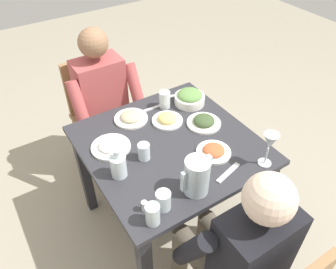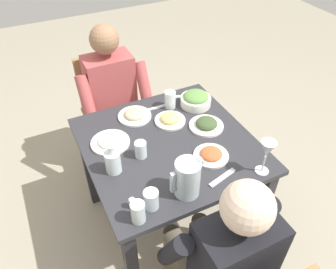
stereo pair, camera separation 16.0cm
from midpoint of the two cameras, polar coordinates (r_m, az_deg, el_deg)
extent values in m
plane|color=#9E937F|center=(2.38, -1.75, -14.66)|extent=(8.00, 8.00, 0.00)
cube|color=#2D2D33|center=(1.84, -2.20, -1.87)|extent=(0.91, 0.91, 0.03)
cube|color=#232328|center=(2.49, 1.20, 0.58)|extent=(0.06, 0.06, 0.70)
cube|color=#232328|center=(2.27, -16.10, -6.50)|extent=(0.06, 0.06, 0.70)
cube|color=#232328|center=(2.08, 13.75, -11.56)|extent=(0.06, 0.06, 0.70)
cube|color=#997047|center=(2.83, -10.30, 1.78)|extent=(0.04, 0.04, 0.41)
cube|color=#997047|center=(2.77, -16.67, -0.65)|extent=(0.04, 0.04, 0.41)
cube|color=#997047|center=(2.59, -7.18, -2.19)|extent=(0.04, 0.04, 0.41)
cube|color=#997047|center=(2.52, -14.09, -4.98)|extent=(0.04, 0.04, 0.41)
cube|color=#997047|center=(2.53, -12.76, 2.28)|extent=(0.40, 0.40, 0.03)
cube|color=#997047|center=(2.55, -15.05, 8.31)|extent=(0.38, 0.04, 0.42)
cube|color=#997047|center=(2.01, 10.30, -21.35)|extent=(0.04, 0.04, 0.41)
cube|color=#B24C4C|center=(2.36, -13.40, 6.90)|extent=(0.32, 0.20, 0.50)
sphere|color=#936B4C|center=(2.18, -14.93, 14.98)|extent=(0.19, 0.19, 0.19)
cylinder|color=#665B4C|center=(2.40, -8.83, -0.09)|extent=(0.11, 0.38, 0.11)
cylinder|color=#665B4C|center=(2.40, -6.40, -6.01)|extent=(0.10, 0.10, 0.44)
cylinder|color=#B24C4C|center=(2.29, -7.55, 7.41)|extent=(0.08, 0.23, 0.37)
cylinder|color=#665B4C|center=(2.36, -12.53, -1.54)|extent=(0.11, 0.38, 0.11)
cylinder|color=#665B4C|center=(2.36, -10.08, -7.57)|extent=(0.10, 0.10, 0.44)
cylinder|color=#B24C4C|center=(2.19, -16.93, 4.06)|extent=(0.08, 0.23, 0.37)
cube|color=black|center=(1.48, 11.03, -19.86)|extent=(0.32, 0.20, 0.50)
sphere|color=beige|center=(1.18, 13.33, -10.88)|extent=(0.19, 0.19, 0.19)
cylinder|color=#665B4C|center=(1.76, 3.23, -21.34)|extent=(0.11, 0.38, 0.11)
cylinder|color=#665B4C|center=(2.00, -0.30, -19.85)|extent=(0.10, 0.10, 0.44)
cylinder|color=black|center=(1.44, 0.93, -19.35)|extent=(0.08, 0.23, 0.37)
cylinder|color=#665B4C|center=(1.81, 7.87, -18.63)|extent=(0.11, 0.38, 0.11)
cylinder|color=#665B4C|center=(2.05, 3.92, -17.58)|extent=(0.10, 0.10, 0.44)
cylinder|color=black|center=(1.60, 13.31, -12.14)|extent=(0.08, 0.23, 0.37)
cylinder|color=silver|center=(1.52, 1.98, -7.32)|extent=(0.12, 0.12, 0.19)
cube|color=silver|center=(1.49, -0.43, -8.24)|extent=(0.02, 0.02, 0.11)
cube|color=silver|center=(1.49, 3.79, -4.34)|extent=(0.04, 0.03, 0.02)
cylinder|color=white|center=(2.11, 1.57, 5.98)|extent=(0.19, 0.19, 0.05)
ellipsoid|color=#608E47|center=(2.09, 1.59, 6.78)|extent=(0.16, 0.16, 0.06)
cylinder|color=white|center=(1.97, -2.45, 2.33)|extent=(0.18, 0.18, 0.01)
ellipsoid|color=#E0C670|center=(1.95, -2.47, 2.76)|extent=(0.11, 0.11, 0.05)
cylinder|color=white|center=(1.95, 3.85, 1.88)|extent=(0.20, 0.20, 0.01)
ellipsoid|color=#3D512D|center=(1.94, 3.88, 2.32)|extent=(0.13, 0.13, 0.05)
cylinder|color=white|center=(1.77, 5.29, -3.17)|extent=(0.19, 0.19, 0.01)
ellipsoid|color=#CC5B33|center=(1.76, 5.33, -2.80)|extent=(0.12, 0.12, 0.04)
cylinder|color=white|center=(2.00, -8.68, 2.65)|extent=(0.20, 0.20, 0.01)
ellipsoid|color=#B7AD89|center=(1.99, -8.72, 3.03)|extent=(0.12, 0.12, 0.05)
cylinder|color=white|center=(1.83, -12.29, -2.22)|extent=(0.21, 0.21, 0.01)
ellipsoid|color=white|center=(1.82, -12.36, -1.86)|extent=(0.13, 0.13, 0.04)
cylinder|color=silver|center=(1.50, -3.92, -11.41)|extent=(0.07, 0.07, 0.10)
cylinder|color=silver|center=(1.45, -5.91, -13.65)|extent=(0.06, 0.06, 0.11)
cylinder|color=silver|center=(1.72, -6.83, -3.03)|extent=(0.06, 0.06, 0.09)
cylinder|color=silver|center=(2.06, -2.83, 5.96)|extent=(0.07, 0.07, 0.11)
cylinder|color=silver|center=(1.76, 13.80, -4.87)|extent=(0.07, 0.07, 0.01)
cylinder|color=silver|center=(1.72, 14.07, -3.63)|extent=(0.01, 0.01, 0.10)
cone|color=silver|center=(1.66, 14.59, -1.29)|extent=(0.08, 0.08, 0.09)
cylinder|color=silver|center=(1.65, -11.31, -5.50)|extent=(0.08, 0.08, 0.12)
cylinder|color=white|center=(1.66, -11.20, -6.07)|extent=(0.07, 0.07, 0.07)
cylinder|color=silver|center=(1.59, -11.69, -3.45)|extent=(0.03, 0.03, 0.04)
cylinder|color=white|center=(1.52, -7.15, -12.37)|extent=(0.03, 0.03, 0.04)
cylinder|color=#B2B2B7|center=(1.50, -7.23, -11.75)|extent=(0.03, 0.03, 0.01)
cube|color=silver|center=(2.19, -0.06, 6.69)|extent=(0.17, 0.08, 0.01)
cube|color=silver|center=(2.06, -5.82, 4.13)|extent=(0.19, 0.02, 0.01)
cube|color=silver|center=(1.68, 7.64, -6.66)|extent=(0.17, 0.07, 0.01)
camera|label=1|loc=(0.08, -92.48, -2.14)|focal=35.38mm
camera|label=2|loc=(0.08, 87.52, 2.14)|focal=35.38mm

